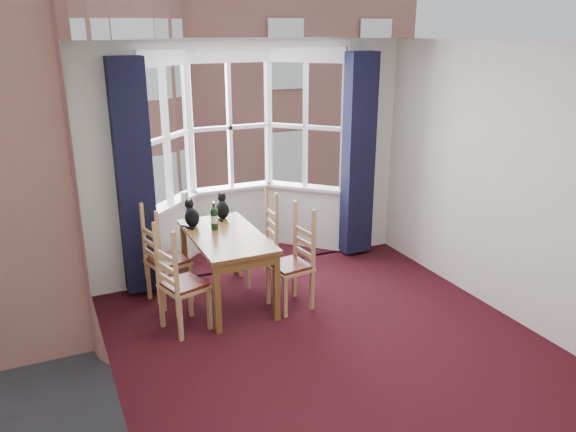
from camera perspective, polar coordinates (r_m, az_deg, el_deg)
floor at (r=5.49m, az=5.12°, el=-13.63°), size 4.50×4.50×0.00m
ceiling at (r=4.65m, az=6.14°, el=16.99°), size 4.50×4.50×0.00m
wall_left at (r=4.31m, az=-18.21°, el=-3.09°), size 0.00×4.50×4.50m
wall_right at (r=6.11m, az=22.10°, el=2.79°), size 0.00×4.50×4.50m
wall_near at (r=3.31m, az=25.69°, el=-10.81°), size 4.00×0.00×4.00m
wall_back_pier_left at (r=6.48m, az=-17.63°, el=4.14°), size 0.70×0.12×2.80m
wall_back_pier_right at (r=7.59m, az=7.97°, el=6.85°), size 0.70×0.12×2.80m
bay_window at (r=7.32m, az=-5.25°, el=6.53°), size 2.76×0.94×2.80m
curtain_left at (r=6.35m, az=-15.32°, el=3.60°), size 0.38×0.22×2.60m
curtain_right at (r=7.33m, az=7.17°, el=6.07°), size 0.38×0.22×2.60m
dining_table at (r=6.16m, az=-6.28°, el=-2.75°), size 0.74×1.38×0.79m
chair_left_near at (r=5.70m, az=-11.31°, el=-7.24°), size 0.50×0.52×0.92m
chair_left_far at (r=6.31m, az=-12.82°, el=-4.73°), size 0.49×0.50×0.92m
chair_right_near at (r=6.12m, az=0.93°, el=-5.01°), size 0.45×0.47×0.92m
chair_right_far at (r=6.72m, az=-2.37°, el=-2.80°), size 0.43×0.45×0.92m
cat_left at (r=6.40m, az=-9.76°, el=0.02°), size 0.18×0.24×0.32m
cat_right at (r=6.62m, az=-6.69°, el=0.76°), size 0.21×0.25×0.30m
wine_bottle at (r=6.25m, az=-7.51°, el=-0.13°), size 0.08×0.08×0.32m
candle_tall at (r=7.08m, az=-10.66°, el=1.93°), size 0.06×0.06×0.12m
candle_short at (r=7.12m, az=-10.30°, el=2.02°), size 0.06×0.06×0.11m
street at (r=37.42m, az=-20.20°, el=3.65°), size 80.00×80.00×0.00m
tenement_building at (r=18.22m, az=-17.53°, el=13.61°), size 18.40×7.80×15.20m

